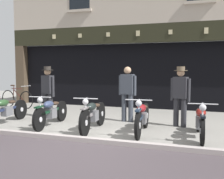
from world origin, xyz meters
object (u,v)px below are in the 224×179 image
(salesman_right, at_px, (180,93))
(motorcycle_center_right, at_px, (142,116))
(motorcycle_center_left, at_px, (51,111))
(advert_board_far, at_px, (52,70))
(leaning_bicycle, at_px, (17,98))
(salesman_left, at_px, (48,89))
(shopkeeper_center, at_px, (127,91))
(motorcycle_left, at_px, (6,110))
(advert_board_near, at_px, (71,68))
(motorcycle_center, at_px, (93,114))
(motorcycle_right, at_px, (200,121))

(salesman_right, bearing_deg, motorcycle_center_right, 66.49)
(motorcycle_center_left, distance_m, advert_board_far, 4.92)
(advert_board_far, bearing_deg, leaning_bicycle, -116.19)
(salesman_left, height_order, shopkeeper_center, salesman_left)
(salesman_right, bearing_deg, advert_board_far, -13.48)
(motorcycle_center_right, bearing_deg, leaning_bicycle, -28.16)
(motorcycle_left, xyz_separation_m, motorcycle_center_left, (1.42, 0.14, 0.00))
(motorcycle_center_right, height_order, leaning_bicycle, leaning_bicycle)
(advert_board_near, bearing_deg, advert_board_far, 180.00)
(advert_board_far, bearing_deg, salesman_left, -61.64)
(motorcycle_center, bearing_deg, leaning_bicycle, -35.12)
(motorcycle_right, xyz_separation_m, salesman_right, (-0.56, 1.09, 0.52))
(motorcycle_center_right, xyz_separation_m, shopkeeper_center, (-0.74, 1.30, 0.50))
(motorcycle_center_left, bearing_deg, advert_board_near, -74.97)
(advert_board_near, bearing_deg, motorcycle_right, -37.01)
(shopkeeper_center, bearing_deg, salesman_left, 8.69)
(motorcycle_center_left, bearing_deg, motorcycle_center, 169.78)
(salesman_right, relative_size, leaning_bicycle, 0.97)
(motorcycle_left, relative_size, motorcycle_center_left, 1.00)
(motorcycle_center_left, height_order, salesman_right, salesman_right)
(salesman_left, xyz_separation_m, shopkeeper_center, (2.67, 0.16, -0.01))
(salesman_right, bearing_deg, motorcycle_center_left, 31.30)
(motorcycle_center, bearing_deg, motorcycle_right, 178.27)
(motorcycle_center_left, height_order, salesman_left, salesman_left)
(motorcycle_right, relative_size, leaning_bicycle, 1.11)
(salesman_right, bearing_deg, leaning_bicycle, 1.12)
(shopkeeper_center, xyz_separation_m, salesman_right, (1.58, -0.21, 0.01))
(motorcycle_center, height_order, motorcycle_center_right, motorcycle_center)
(salesman_left, bearing_deg, salesman_right, -167.46)
(motorcycle_center_right, distance_m, advert_board_far, 6.62)
(motorcycle_center_right, relative_size, advert_board_near, 2.18)
(advert_board_far, distance_m, leaning_bicycle, 2.06)
(motorcycle_center_left, xyz_separation_m, motorcycle_center_right, (2.62, -0.01, 0.02))
(motorcycle_left, height_order, shopkeeper_center, shopkeeper_center)
(motorcycle_left, bearing_deg, motorcycle_center, 176.55)
(motorcycle_right, bearing_deg, salesman_right, -67.38)
(motorcycle_left, distance_m, advert_board_near, 4.44)
(motorcycle_left, bearing_deg, shopkeeper_center, -160.32)
(salesman_right, bearing_deg, motorcycle_right, 131.09)
(motorcycle_center_left, relative_size, shopkeeper_center, 1.20)
(advert_board_near, relative_size, leaning_bicycle, 0.52)
(motorcycle_right, height_order, salesman_left, salesman_left)
(advert_board_near, bearing_deg, motorcycle_center_right, -45.18)
(motorcycle_right, height_order, advert_board_far, advert_board_far)
(salesman_right, relative_size, advert_board_near, 1.85)
(advert_board_near, xyz_separation_m, leaning_bicycle, (-1.68, -1.54, -1.24))
(motorcycle_right, relative_size, shopkeeper_center, 1.15)
(motorcycle_center_right, relative_size, salesman_right, 1.18)
(motorcycle_center_left, bearing_deg, motorcycle_center_right, 174.92)
(salesman_left, bearing_deg, shopkeeper_center, -163.33)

